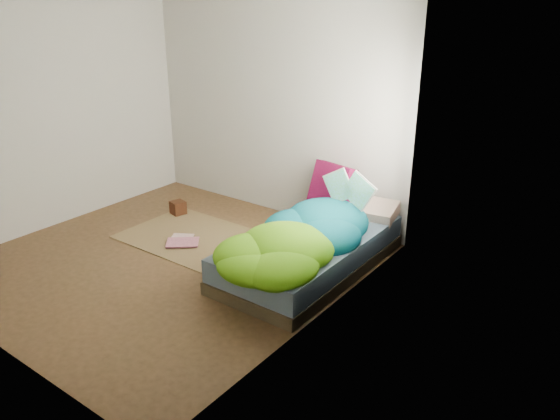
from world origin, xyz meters
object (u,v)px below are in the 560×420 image
object	(u,v)px
wooden_box	(178,208)
floor_book_b	(184,238)
bed	(310,252)
floor_book_a	(170,240)
pillow_magenta	(332,186)
open_book	(349,179)

from	to	relation	value
wooden_box	floor_book_b	distance (m)	0.77
bed	floor_book_a	size ratio (longest dim) A/B	6.28
pillow_magenta	floor_book_b	size ratio (longest dim) A/B	1.42
bed	wooden_box	xyz separation A→B (m)	(-2.05, 0.20, -0.08)
pillow_magenta	wooden_box	xyz separation A→B (m)	(-1.80, -0.56, -0.49)
floor_book_b	pillow_magenta	bearing A→B (deg)	90.61
pillow_magenta	wooden_box	distance (m)	1.95
open_book	bed	bearing A→B (deg)	-104.64
wooden_box	floor_book_a	size ratio (longest dim) A/B	0.49
floor_book_a	floor_book_b	xyz separation A→B (m)	(0.09, 0.12, 0.00)
bed	floor_book_b	size ratio (longest dim) A/B	5.92
pillow_magenta	open_book	distance (m)	0.56
wooden_box	bed	bearing A→B (deg)	-5.63
bed	pillow_magenta	xyz separation A→B (m)	(-0.24, 0.77, 0.41)
floor_book_a	bed	bearing A→B (deg)	-15.52
bed	floor_book_a	xyz separation A→B (m)	(-1.54, -0.41, -0.14)
wooden_box	pillow_magenta	bearing A→B (deg)	17.35
wooden_box	floor_book_b	world-z (taller)	wooden_box
open_book	floor_book_b	distance (m)	1.92
bed	open_book	bearing A→B (deg)	72.45
bed	wooden_box	size ratio (longest dim) A/B	12.82
open_book	floor_book_b	bearing A→B (deg)	-152.61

